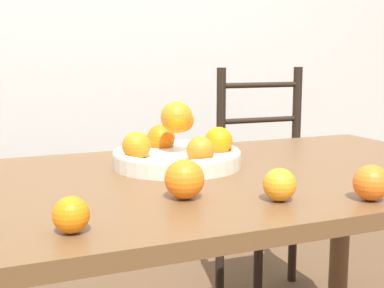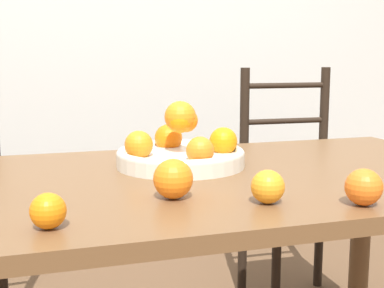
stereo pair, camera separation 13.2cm
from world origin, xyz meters
TOP-DOWN VIEW (x-y plane):
  - wall_back at (0.00, 1.48)m, footprint 8.00×0.06m
  - dining_table at (0.00, 0.00)m, footprint 1.61×0.85m
  - fruit_bowl at (-0.01, 0.12)m, footprint 0.34×0.34m
  - orange_loose_0 at (-0.11, -0.19)m, footprint 0.08×0.08m
  - orange_loose_1 at (-0.37, -0.31)m, footprint 0.06×0.06m
  - orange_loose_3 at (0.06, -0.28)m, footprint 0.07×0.07m
  - orange_loose_4 at (0.23, -0.35)m, footprint 0.07×0.07m
  - chair_right at (0.68, 0.74)m, footprint 0.43×0.41m

SIDE VIEW (x-z plane):
  - chair_right at x=0.68m, z-range -0.03..0.99m
  - dining_table at x=0.00m, z-range 0.28..1.06m
  - orange_loose_1 at x=-0.37m, z-range 0.78..0.84m
  - orange_loose_3 at x=0.06m, z-range 0.78..0.84m
  - orange_loose_4 at x=0.23m, z-range 0.78..0.85m
  - orange_loose_0 at x=-0.11m, z-range 0.78..0.86m
  - fruit_bowl at x=-0.01m, z-range 0.73..0.91m
  - wall_back at x=0.00m, z-range 0.00..2.60m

